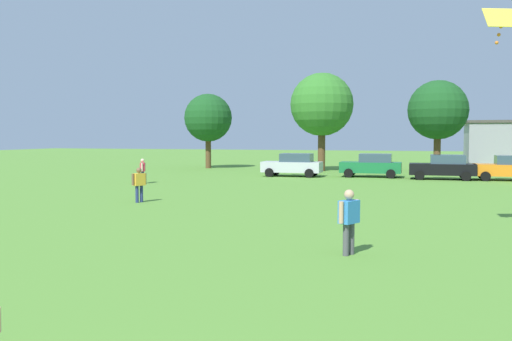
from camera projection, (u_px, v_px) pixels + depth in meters
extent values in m
plane|color=#568C33|center=(362.00, 187.00, 31.50)|extent=(160.00, 160.00, 0.00)
cylinder|color=#4C4C51|center=(346.00, 240.00, 13.55)|extent=(0.15, 0.15, 0.80)
cylinder|color=#4C4C51|center=(351.00, 238.00, 13.72)|extent=(0.15, 0.15, 0.80)
cube|color=#337FCC|center=(349.00, 212.00, 13.59)|extent=(0.51, 0.61, 0.57)
cylinder|color=tan|center=(341.00, 212.00, 13.35)|extent=(0.12, 0.12, 0.53)
cylinder|color=tan|center=(356.00, 210.00, 13.83)|extent=(0.12, 0.12, 0.53)
sphere|color=tan|center=(349.00, 195.00, 13.57)|extent=(0.25, 0.25, 0.25)
cylinder|color=navy|center=(137.00, 194.00, 24.34)|extent=(0.14, 0.14, 0.76)
cylinder|color=navy|center=(141.00, 194.00, 24.50)|extent=(0.14, 0.14, 0.76)
cube|color=yellow|center=(139.00, 179.00, 24.38)|extent=(0.50, 0.58, 0.54)
cylinder|color=brown|center=(133.00, 179.00, 24.16)|extent=(0.11, 0.11, 0.51)
cylinder|color=brown|center=(145.00, 179.00, 24.60)|extent=(0.11, 0.11, 0.51)
sphere|color=brown|center=(139.00, 170.00, 24.35)|extent=(0.24, 0.24, 0.24)
cylinder|color=navy|center=(143.00, 177.00, 34.25)|extent=(0.14, 0.14, 0.76)
cylinder|color=navy|center=(143.00, 178.00, 34.02)|extent=(0.14, 0.14, 0.76)
cube|color=#D8334C|center=(143.00, 167.00, 34.09)|extent=(0.45, 0.58, 0.54)
cylinder|color=beige|center=(143.00, 166.00, 34.40)|extent=(0.11, 0.11, 0.51)
cylinder|color=beige|center=(142.00, 167.00, 33.78)|extent=(0.11, 0.11, 0.51)
sphere|color=beige|center=(143.00, 160.00, 34.07)|extent=(0.24, 0.24, 0.24)
cube|color=yellow|center=(501.00, 18.00, 15.33)|extent=(1.03, 0.72, 0.60)
sphere|color=orange|center=(501.00, 27.00, 15.35)|extent=(0.10, 0.10, 0.10)
sphere|color=orange|center=(499.00, 35.00, 15.37)|extent=(0.10, 0.10, 0.10)
sphere|color=orange|center=(497.00, 43.00, 15.40)|extent=(0.10, 0.10, 0.10)
cube|color=silver|center=(292.00, 167.00, 39.98)|extent=(4.30, 1.80, 0.76)
cube|color=#334756|center=(297.00, 158.00, 39.84)|extent=(2.24, 1.58, 0.60)
cylinder|color=black|center=(269.00, 172.00, 39.56)|extent=(0.64, 0.22, 0.64)
cylinder|color=black|center=(276.00, 171.00, 41.28)|extent=(0.64, 0.22, 0.64)
cylinder|color=black|center=(309.00, 173.00, 38.73)|extent=(0.64, 0.22, 0.64)
cylinder|color=black|center=(314.00, 172.00, 40.46)|extent=(0.64, 0.22, 0.64)
cube|color=#196B38|center=(371.00, 167.00, 39.38)|extent=(4.30, 1.80, 0.76)
cube|color=#334756|center=(376.00, 158.00, 39.24)|extent=(2.24, 1.58, 0.60)
cylinder|color=black|center=(349.00, 173.00, 38.95)|extent=(0.64, 0.22, 0.64)
cylinder|color=black|center=(351.00, 171.00, 40.68)|extent=(0.64, 0.22, 0.64)
cylinder|color=black|center=(391.00, 174.00, 38.12)|extent=(0.64, 0.22, 0.64)
cylinder|color=black|center=(392.00, 172.00, 39.85)|extent=(0.64, 0.22, 0.64)
cube|color=black|center=(442.00, 169.00, 37.21)|extent=(4.30, 1.80, 0.76)
cube|color=#334756|center=(448.00, 159.00, 37.07)|extent=(2.24, 1.58, 0.60)
cylinder|color=black|center=(420.00, 175.00, 36.79)|extent=(0.64, 0.22, 0.64)
cylinder|color=black|center=(420.00, 173.00, 38.51)|extent=(0.64, 0.22, 0.64)
cylinder|color=black|center=(466.00, 176.00, 35.96)|extent=(0.64, 0.22, 0.64)
cylinder|color=black|center=(464.00, 174.00, 37.69)|extent=(0.64, 0.22, 0.64)
cube|color=orange|center=(508.00, 170.00, 36.26)|extent=(4.30, 1.80, 0.76)
cylinder|color=black|center=(485.00, 176.00, 35.83)|extent=(0.64, 0.22, 0.64)
cylinder|color=black|center=(482.00, 174.00, 37.56)|extent=(0.64, 0.22, 0.64)
cylinder|color=brown|center=(208.00, 153.00, 50.18)|extent=(0.51, 0.51, 2.76)
sphere|color=#194C1E|center=(208.00, 118.00, 49.98)|extent=(4.36, 4.36, 4.36)
cylinder|color=brown|center=(322.00, 151.00, 46.18)|extent=(0.62, 0.62, 3.35)
sphere|color=#337528|center=(322.00, 104.00, 45.93)|extent=(5.29, 5.29, 5.29)
cylinder|color=brown|center=(437.00, 154.00, 44.42)|extent=(0.56, 0.56, 3.03)
sphere|color=#194C1E|center=(438.00, 110.00, 44.20)|extent=(4.78, 4.78, 4.78)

